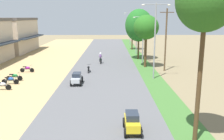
# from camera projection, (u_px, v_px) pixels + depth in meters

# --- Properties ---
(shophouse_far) EXTENTS (10.06, 12.50, 6.90)m
(shophouse_far) POSITION_uv_depth(u_px,v_px,m) (8.00, 35.00, 48.58)
(shophouse_far) COLOR #C6B299
(shophouse_far) RESTS_ON ground
(parked_motorbike_fourth) EXTENTS (1.80, 0.54, 0.94)m
(parked_motorbike_fourth) POSITION_uv_depth(u_px,v_px,m) (2.00, 85.00, 23.21)
(parked_motorbike_fourth) COLOR black
(parked_motorbike_fourth) RESTS_ON dirt_shoulder
(parked_motorbike_fifth) EXTENTS (1.80, 0.54, 0.94)m
(parked_motorbike_fifth) POSITION_uv_depth(u_px,v_px,m) (10.00, 80.00, 25.22)
(parked_motorbike_fifth) COLOR black
(parked_motorbike_fifth) RESTS_ON dirt_shoulder
(parked_motorbike_sixth) EXTENTS (1.80, 0.54, 0.94)m
(parked_motorbike_sixth) POSITION_uv_depth(u_px,v_px,m) (14.00, 76.00, 26.62)
(parked_motorbike_sixth) COLOR black
(parked_motorbike_sixth) RESTS_ON dirt_shoulder
(parked_motorbike_seventh) EXTENTS (1.80, 0.54, 0.94)m
(parked_motorbike_seventh) POSITION_uv_depth(u_px,v_px,m) (27.00, 69.00, 30.72)
(parked_motorbike_seventh) COLOR black
(parked_motorbike_seventh) RESTS_ON dirt_shoulder
(median_tree_nearest) EXTENTS (3.05, 3.05, 9.41)m
(median_tree_nearest) POSITION_uv_depth(u_px,v_px,m) (206.00, 1.00, 12.06)
(median_tree_nearest) COLOR #4C351E
(median_tree_nearest) RESTS_ON median_strip
(median_tree_second) EXTENTS (3.48, 3.48, 7.28)m
(median_tree_second) POSITION_uv_depth(u_px,v_px,m) (146.00, 28.00, 33.04)
(median_tree_second) COLOR #4C351E
(median_tree_second) RESTS_ON median_strip
(median_tree_third) EXTENTS (4.52, 4.52, 8.28)m
(median_tree_third) POSITION_uv_depth(u_px,v_px,m) (139.00, 25.00, 39.55)
(median_tree_third) COLOR #4C351E
(median_tree_third) RESTS_ON median_strip
(median_tree_fourth) EXTENTS (3.13, 3.13, 6.93)m
(median_tree_fourth) POSITION_uv_depth(u_px,v_px,m) (132.00, 25.00, 51.51)
(median_tree_fourth) COLOR #4C351E
(median_tree_fourth) RESTS_ON median_strip
(streetlamp_near) EXTENTS (3.16, 0.20, 8.46)m
(streetlamp_near) POSITION_uv_depth(u_px,v_px,m) (155.00, 36.00, 26.73)
(streetlamp_near) COLOR gray
(streetlamp_near) RESTS_ON median_strip
(streetlamp_mid) EXTENTS (3.16, 0.20, 7.13)m
(streetlamp_mid) POSITION_uv_depth(u_px,v_px,m) (143.00, 36.00, 36.38)
(streetlamp_mid) COLOR gray
(streetlamp_mid) RESTS_ON median_strip
(streetlamp_far) EXTENTS (3.16, 0.20, 7.27)m
(streetlamp_far) POSITION_uv_depth(u_px,v_px,m) (137.00, 32.00, 45.38)
(streetlamp_far) COLOR gray
(streetlamp_far) RESTS_ON median_strip
(streetlamp_farthest) EXTENTS (3.16, 0.20, 8.12)m
(streetlamp_farthest) POSITION_uv_depth(u_px,v_px,m) (130.00, 27.00, 59.46)
(streetlamp_farthest) COLOR gray
(streetlamp_farthest) RESTS_ON median_strip
(utility_pole_near) EXTENTS (1.80, 0.20, 8.10)m
(utility_pole_near) POSITION_uv_depth(u_px,v_px,m) (166.00, 39.00, 31.12)
(utility_pole_near) COLOR brown
(utility_pole_near) RESTS_ON ground
(car_hatchback_yellow) EXTENTS (1.04, 2.00, 1.23)m
(car_hatchback_yellow) POSITION_uv_depth(u_px,v_px,m) (132.00, 121.00, 14.67)
(car_hatchback_yellow) COLOR gold
(car_hatchback_yellow) RESTS_ON road_strip
(car_sedan_silver) EXTENTS (1.10, 2.26, 1.19)m
(car_sedan_silver) POSITION_uv_depth(u_px,v_px,m) (77.00, 78.00, 25.22)
(car_sedan_silver) COLOR #B7BCC1
(car_sedan_silver) RESTS_ON road_strip
(motorbike_ahead_third) EXTENTS (0.54, 1.80, 0.94)m
(motorbike_ahead_third) POSITION_uv_depth(u_px,v_px,m) (89.00, 68.00, 30.84)
(motorbike_ahead_third) COLOR black
(motorbike_ahead_third) RESTS_ON road_strip
(motorbike_ahead_fourth) EXTENTS (0.54, 1.80, 1.66)m
(motorbike_ahead_fourth) POSITION_uv_depth(u_px,v_px,m) (101.00, 58.00, 36.69)
(motorbike_ahead_fourth) COLOR black
(motorbike_ahead_fourth) RESTS_ON road_strip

